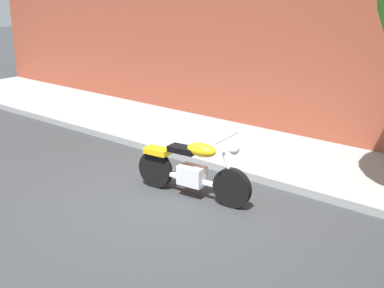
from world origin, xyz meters
TOP-DOWN VIEW (x-y plane):
  - ground_plane at (0.00, 0.00)m, footprint 60.00×60.00m
  - sidewalk at (0.00, 2.81)m, footprint 21.90×2.61m
  - motorcycle at (0.16, 0.33)m, footprint 2.13×0.70m

SIDE VIEW (x-z plane):
  - ground_plane at x=0.00m, z-range 0.00..0.00m
  - sidewalk at x=0.00m, z-range 0.00..0.14m
  - motorcycle at x=0.16m, z-range -0.10..1.04m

